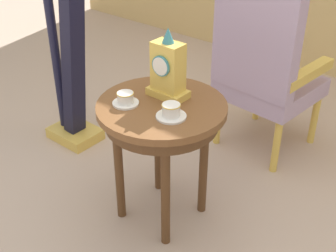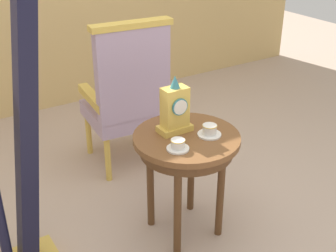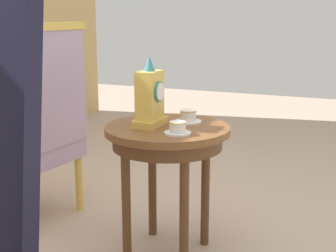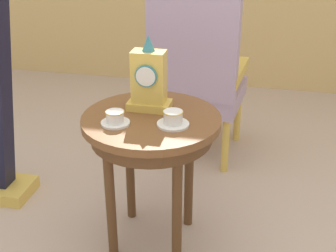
{
  "view_description": "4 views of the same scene",
  "coord_description": "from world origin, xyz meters",
  "px_view_note": "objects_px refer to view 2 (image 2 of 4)",
  "views": [
    {
      "loc": [
        1.19,
        -1.42,
        1.66
      ],
      "look_at": [
        0.01,
        0.02,
        0.52
      ],
      "focal_mm": 48.76,
      "sensor_mm": 36.0,
      "label": 1
    },
    {
      "loc": [
        -1.27,
        -1.84,
        1.84
      ],
      "look_at": [
        -0.04,
        0.12,
        0.67
      ],
      "focal_mm": 48.02,
      "sensor_mm": 36.0,
      "label": 2
    },
    {
      "loc": [
        -2.09,
        -0.91,
        1.19
      ],
      "look_at": [
        -0.03,
        -0.03,
        0.67
      ],
      "focal_mm": 51.65,
      "sensor_mm": 36.0,
      "label": 3
    },
    {
      "loc": [
        0.45,
        -1.74,
        1.47
      ],
      "look_at": [
        0.08,
        -0.06,
        0.64
      ],
      "focal_mm": 48.45,
      "sensor_mm": 36.0,
      "label": 4
    }
  ],
  "objects_px": {
    "teacup_right": "(209,131)",
    "armchair": "(128,94)",
    "mantel_clock": "(175,110)",
    "harp": "(16,151)",
    "teacup_left": "(178,145)",
    "side_table": "(186,149)"
  },
  "relations": [
    {
      "from": "teacup_right",
      "to": "armchair",
      "type": "height_order",
      "value": "armchair"
    },
    {
      "from": "mantel_clock",
      "to": "harp",
      "type": "distance_m",
      "value": 0.87
    },
    {
      "from": "teacup_left",
      "to": "teacup_right",
      "type": "height_order",
      "value": "teacup_right"
    },
    {
      "from": "side_table",
      "to": "teacup_left",
      "type": "distance_m",
      "value": 0.2
    },
    {
      "from": "teacup_right",
      "to": "armchair",
      "type": "bearing_deg",
      "value": 92.74
    },
    {
      "from": "side_table",
      "to": "teacup_left",
      "type": "bearing_deg",
      "value": -139.5
    },
    {
      "from": "teacup_left",
      "to": "mantel_clock",
      "type": "relative_size",
      "value": 0.36
    },
    {
      "from": "side_table",
      "to": "harp",
      "type": "distance_m",
      "value": 0.92
    },
    {
      "from": "armchair",
      "to": "mantel_clock",
      "type": "bearing_deg",
      "value": -96.99
    },
    {
      "from": "armchair",
      "to": "teacup_left",
      "type": "bearing_deg",
      "value": -101.52
    },
    {
      "from": "teacup_left",
      "to": "teacup_right",
      "type": "xyz_separation_m",
      "value": [
        0.24,
        0.04,
        0.0
      ]
    },
    {
      "from": "side_table",
      "to": "teacup_right",
      "type": "relative_size",
      "value": 4.89
    },
    {
      "from": "teacup_left",
      "to": "mantel_clock",
      "type": "bearing_deg",
      "value": 61.55
    },
    {
      "from": "side_table",
      "to": "mantel_clock",
      "type": "xyz_separation_m",
      "value": [
        -0.02,
        0.08,
        0.22
      ]
    },
    {
      "from": "teacup_left",
      "to": "mantel_clock",
      "type": "height_order",
      "value": "mantel_clock"
    },
    {
      "from": "harp",
      "to": "mantel_clock",
      "type": "bearing_deg",
      "value": -7.47
    },
    {
      "from": "teacup_left",
      "to": "teacup_right",
      "type": "bearing_deg",
      "value": 9.44
    },
    {
      "from": "teacup_left",
      "to": "armchair",
      "type": "relative_size",
      "value": 0.11
    },
    {
      "from": "armchair",
      "to": "harp",
      "type": "bearing_deg",
      "value": -145.62
    },
    {
      "from": "side_table",
      "to": "teacup_right",
      "type": "distance_m",
      "value": 0.17
    },
    {
      "from": "side_table",
      "to": "teacup_right",
      "type": "bearing_deg",
      "value": -30.09
    },
    {
      "from": "harp",
      "to": "teacup_left",
      "type": "bearing_deg",
      "value": -21.31
    }
  ]
}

